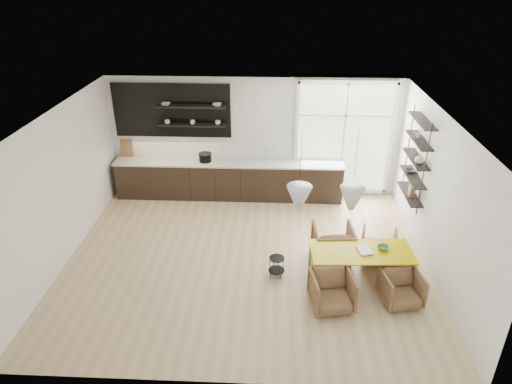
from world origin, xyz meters
name	(u,v)px	position (x,y,z in m)	size (l,w,h in m)	color
room	(278,169)	(0.58, 1.10, 1.46)	(7.02, 6.01, 2.91)	tan
kitchen_run	(225,174)	(-0.69, 2.69, 0.60)	(5.54, 0.69, 2.75)	black
right_shelving	(416,161)	(3.36, 1.17, 1.65)	(0.26, 1.22, 1.90)	black
dining_table	(361,253)	(2.10, -0.62, 0.61)	(1.84, 0.91, 0.66)	#C6AB02
armchair_back_left	(333,243)	(1.68, 0.09, 0.35)	(0.76, 0.78, 0.71)	brown
armchair_back_right	(379,246)	(2.58, 0.10, 0.30)	(0.65, 0.67, 0.61)	brown
armchair_front_left	(332,291)	(1.53, -1.33, 0.32)	(0.69, 0.71, 0.64)	brown
armchair_front_right	(401,288)	(2.72, -1.17, 0.30)	(0.64, 0.65, 0.60)	brown
wire_stool	(277,264)	(0.60, -0.50, 0.25)	(0.30, 0.30, 0.38)	black
table_book	(358,251)	(2.03, -0.63, 0.67)	(0.24, 0.32, 0.03)	white
table_bowl	(383,248)	(2.49, -0.54, 0.69)	(0.20, 0.20, 0.06)	#487C4E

